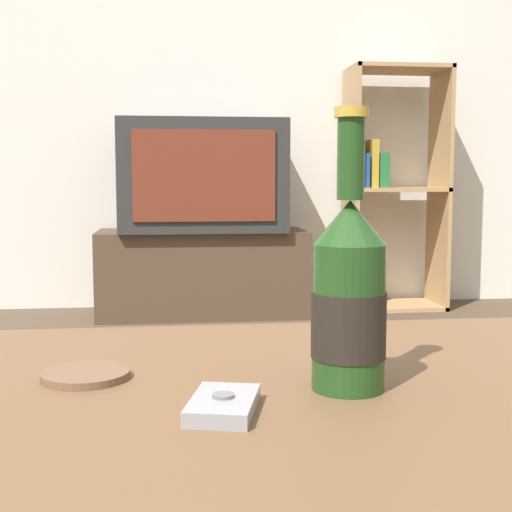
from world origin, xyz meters
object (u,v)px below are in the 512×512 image
Objects in this scene: tv_stand at (203,273)px; cell_phone at (223,405)px; bookshelf at (391,186)px; television at (202,176)px; beer_bottle at (349,297)px.

cell_phone is (-0.11, -2.79, 0.25)m from tv_stand.
tv_stand is at bearing -176.01° from bookshelf.
television reaches higher than beer_bottle.
cell_phone is at bearing -92.32° from tv_stand.
television reaches higher than cell_phone.
bookshelf is at bearing 71.60° from beer_bottle.
cell_phone is (-0.11, -2.79, -0.21)m from television.
television is (0.00, -0.00, 0.46)m from tv_stand.
bookshelf is (0.95, 0.07, 0.42)m from tv_stand.
cell_phone reaches higher than tv_stand.
bookshelf reaches higher than tv_stand.
tv_stand is 9.59× the size of cell_phone.
bookshelf is 11.62× the size of cell_phone.
tv_stand is at bearing 101.75° from cell_phone.
tv_stand is 2.81m from cell_phone.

